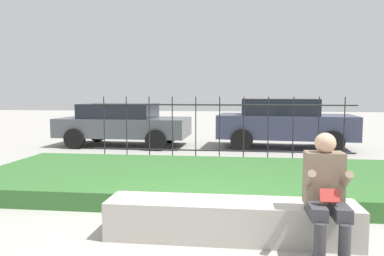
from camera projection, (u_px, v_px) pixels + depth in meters
The scene contains 7 objects.
ground_plane at pixel (200, 237), 4.23m from camera, with size 60.00×60.00×0.00m, color #9E9B93.
stone_bench at pixel (230, 222), 4.17m from camera, with size 2.77×0.55×0.43m.
person_seated_reader at pixel (326, 190), 3.71m from camera, with size 0.42×0.73×1.23m.
grass_berm at pixel (213, 179), 6.49m from camera, with size 8.02×3.19×0.27m.
iron_fence at pixel (220, 129), 8.55m from camera, with size 6.02×0.03×1.55m.
car_parked_left at pixel (123, 123), 11.60m from camera, with size 4.01×2.01×1.31m.
car_parked_center at pixel (284, 122), 11.10m from camera, with size 4.04×2.16×1.47m.
Camera 1 is at (0.42, -4.08, 1.62)m, focal length 35.00 mm.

